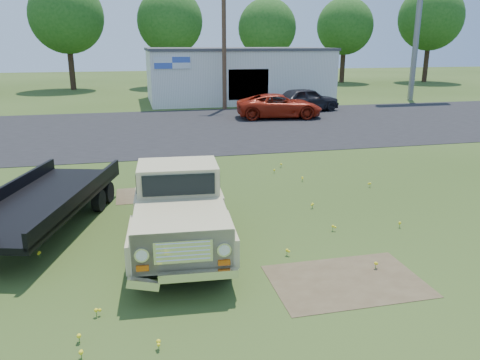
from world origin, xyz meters
name	(u,v)px	position (x,y,z in m)	size (l,w,h in m)	color
ground	(240,231)	(0.00, 0.00, 0.00)	(140.00, 140.00, 0.00)	#2C4014
asphalt_lot	(179,128)	(0.00, 15.00, 0.00)	(90.00, 14.00, 0.02)	black
dirt_patch_a	(346,281)	(1.50, -3.00, 0.00)	(3.00, 2.00, 0.01)	brown
dirt_patch_b	(152,194)	(-2.00, 3.50, 0.00)	(2.20, 1.60, 0.01)	brown
commercial_building	(237,74)	(6.00, 26.99, 2.10)	(14.20, 8.20, 4.15)	silver
utility_pole_mid	(224,42)	(4.00, 22.00, 4.60)	(1.60, 0.30, 9.00)	#3F2C1D
treeline_c	(66,17)	(-8.00, 39.50, 6.93)	(7.04, 7.04, 10.47)	#322117
treeline_d	(170,21)	(2.00, 40.50, 6.62)	(6.72, 6.72, 10.00)	#322117
treeline_e	(267,28)	(12.00, 39.00, 5.98)	(6.08, 6.08, 9.04)	#322117
treeline_f	(345,26)	(22.00, 41.50, 6.30)	(6.40, 6.40, 9.52)	#322117
treeline_g	(431,18)	(32.00, 40.00, 7.25)	(7.36, 7.36, 10.95)	#322117
vintage_pickup_truck	(179,205)	(-1.54, -0.47, 0.99)	(2.13, 5.47, 1.98)	tan
flatbed_trailer	(42,196)	(-4.79, 1.27, 0.87)	(2.13, 6.38, 1.74)	black
red_pickup	(279,106)	(6.55, 17.33, 0.74)	(2.44, 5.30, 1.47)	maroon
dark_sedan	(306,100)	(9.20, 19.65, 0.80)	(1.90, 4.72, 1.61)	black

